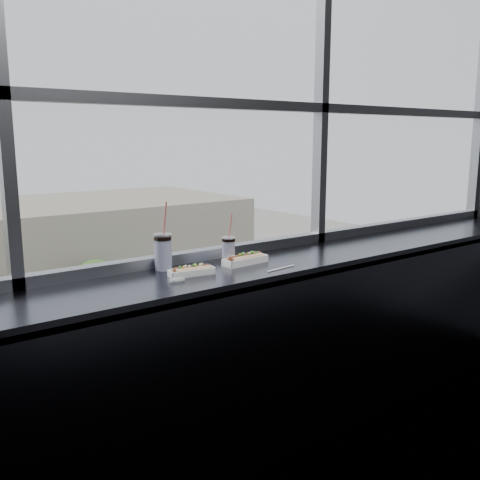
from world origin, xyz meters
TOP-DOWN VIEW (x-y plane):
  - wall_back_lower at (0.00, 1.50)m, footprint 6.00×0.00m
  - window_glass at (0.00, 1.52)m, footprint 6.00×0.00m
  - window_mullions at (0.00, 1.50)m, footprint 6.00×0.08m
  - counter at (0.00, 1.23)m, footprint 6.00×0.55m
  - counter_fascia at (0.00, 0.97)m, footprint 6.00×0.04m
  - hotdog_tray_left at (-0.20, 1.22)m, footprint 0.25×0.12m
  - hotdog_tray_right at (0.18, 1.25)m, footprint 0.28×0.11m
  - soda_cup_left at (-0.26, 1.42)m, footprint 0.10×0.10m
  - soda_cup_right at (0.11, 1.32)m, footprint 0.08×0.08m
  - loose_straw at (0.26, 1.04)m, footprint 0.21×0.03m
  - wrapper at (-0.33, 1.16)m, footprint 0.09×0.07m
  - car_far_c at (11.15, 25.50)m, footprint 2.86×6.52m
  - car_near_d at (6.40, 17.50)m, footprint 2.67×5.68m
  - car_near_e at (12.17, 17.50)m, footprint 2.96×5.99m
  - pedestrian_d at (7.51, 30.03)m, footprint 0.86×0.65m
  - tree_right at (10.25, 29.50)m, footprint 3.54×3.54m

SIDE VIEW (x-z plane):
  - car_near_d at x=6.40m, z-range -10.94..-9.09m
  - pedestrian_d at x=7.51m, z-range -10.96..-9.02m
  - car_near_e at x=12.17m, z-range -10.94..-9.01m
  - car_far_c at x=11.15m, z-range -10.94..-8.79m
  - tree_right at x=10.25m, z-range -10.02..-4.49m
  - wall_back_lower at x=0.00m, z-range -2.45..3.55m
  - counter_fascia at x=0.00m, z-range 0.03..1.07m
  - counter at x=0.00m, z-range 1.04..1.10m
  - loose_straw at x=0.26m, z-range 1.10..1.11m
  - wrapper at x=-0.33m, z-range 1.10..1.12m
  - hotdog_tray_left at x=-0.20m, z-range 1.09..1.15m
  - hotdog_tray_right at x=0.18m, z-range 1.09..1.16m
  - soda_cup_right at x=0.11m, z-range 1.04..1.33m
  - soda_cup_left at x=-0.26m, z-range 1.02..1.40m
  - window_glass at x=0.00m, z-range -0.70..5.30m
  - window_mullions at x=0.00m, z-range 1.10..3.50m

